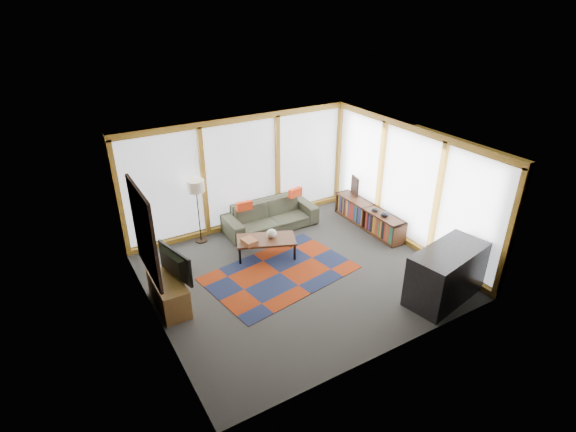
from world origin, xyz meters
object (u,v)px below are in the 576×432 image
bookshelf (368,217)px  coffee_table (266,247)px  tv_console (169,293)px  floor_lamp (198,212)px  sofa (270,216)px  bar_counter (446,274)px  television (170,265)px

bookshelf → coffee_table: bearing=178.0°
coffee_table → tv_console: tv_console is taller
tv_console → floor_lamp: bearing=55.7°
bookshelf → floor_lamp: bearing=159.3°
sofa → coffee_table: 1.23m
sofa → bookshelf: size_ratio=1.03×
sofa → floor_lamp: (-1.62, 0.25, 0.41)m
floor_lamp → coffee_table: size_ratio=1.21×
sofa → bar_counter: (1.43, -3.90, 0.17)m
coffee_table → bookshelf: bearing=-2.0°
tv_console → coffee_table: bearing=15.3°
coffee_table → bookshelf: bookshelf is taller
television → floor_lamp: bearing=-46.6°
bookshelf → television: size_ratio=2.23×
tv_console → bookshelf: bearing=6.1°
floor_lamp → coffee_table: 1.68m
bar_counter → coffee_table: bearing=115.3°
bookshelf → television: (-4.80, -0.52, 0.55)m
floor_lamp → sofa: bearing=-8.6°
bar_counter → television: bearing=141.3°
bookshelf → television: bearing=-173.8°
bar_counter → tv_console: bearing=141.8°
bookshelf → television: 4.86m
sofa → coffee_table: bearing=-122.3°
floor_lamp → bar_counter: bearing=-53.7°
coffee_table → floor_lamp: bearing=127.1°
tv_console → television: bearing=2.0°
sofa → bookshelf: sofa is taller
coffee_table → television: television is taller
floor_lamp → bar_counter: floor_lamp is taller
coffee_table → bar_counter: bar_counter is taller
floor_lamp → bar_counter: 5.15m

